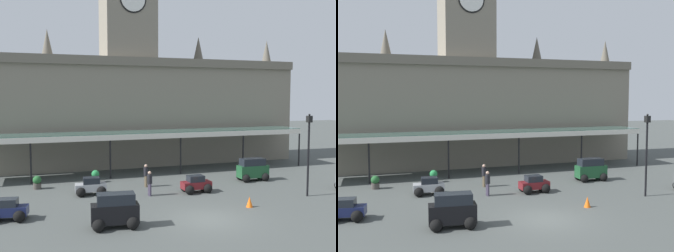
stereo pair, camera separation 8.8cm
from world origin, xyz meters
The scene contains 14 objects.
ground_plane centered at (0.00, 0.00, 0.00)m, with size 140.00×140.00×0.00m, color #464B48.
station_building centered at (0.00, 18.95, 6.12)m, with size 33.48×6.46×19.72m.
entrance_canopy centered at (0.00, 13.50, 3.47)m, with size 30.56×3.26×3.61m.
car_black_van centered at (-5.01, 0.30, 0.81)m, with size 2.49×1.76×1.77m.
car_maroon_sedan centered at (1.73, 5.72, 0.50)m, with size 2.06×1.53×1.19m.
car_silver_sedan centered at (-5.28, 7.38, 0.50)m, with size 2.10×1.60×1.19m.
car_green_van centered at (7.44, 7.77, 0.81)m, with size 2.42×1.62×1.77m.
car_navy_sedan centered at (-10.24, 3.31, 0.50)m, with size 2.17×1.74×1.19m.
pedestrian_crossing_forecourt centered at (-1.58, 5.86, 0.91)m, with size 0.34×0.39×1.67m.
pedestrian_beside_cars centered at (-1.12, 8.45, 0.91)m, with size 0.34×0.39×1.67m.
victorian_lamppost centered at (8.37, 2.37, 3.38)m, with size 0.30×0.30×5.51m.
traffic_cone centered at (3.36, 1.33, 0.32)m, with size 0.40×0.40×0.64m, color orange.
planter_near_kerb centered at (-4.42, 11.13, 0.49)m, with size 0.60×0.60×0.96m.
planter_forecourt_centre centered at (-8.71, 10.32, 0.49)m, with size 0.60×0.60×0.96m.
Camera 1 is at (-8.72, -18.85, 6.65)m, focal length 41.69 mm.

